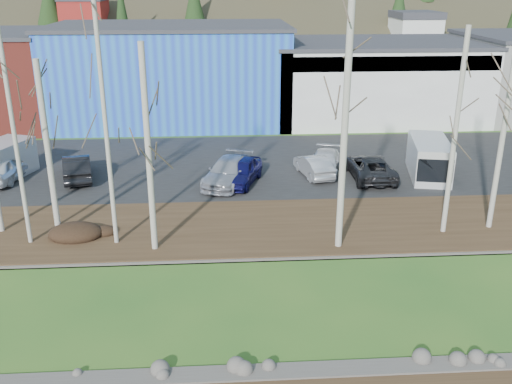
{
  "coord_description": "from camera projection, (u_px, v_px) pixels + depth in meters",
  "views": [
    {
      "loc": [
        -1.92,
        -11.99,
        11.96
      ],
      "look_at": [
        -0.26,
        13.13,
        2.5
      ],
      "focal_mm": 40.0,
      "sensor_mm": 36.0,
      "label": 1
    }
  ],
  "objects": [
    {
      "name": "far_bank",
      "position": [
        259.0,
        227.0,
        29.04
      ],
      "size": [
        80.0,
        7.0,
        0.15
      ],
      "primitive_type": "cube",
      "color": "#382616",
      "rests_on": "ground"
    },
    {
      "name": "car_0",
      "position": [
        5.0,
        168.0,
        35.34
      ],
      "size": [
        2.38,
        4.89,
        1.61
      ],
      "primitive_type": "imported",
      "rotation": [
        0.0,
        0.0,
        3.04
      ],
      "color": "silver",
      "rests_on": "parking_lot"
    },
    {
      "name": "near_bank_rocks",
      "position": [
        284.0,
        373.0,
        18.42
      ],
      "size": [
        80.0,
        0.8,
        0.5
      ],
      "primitive_type": null,
      "color": "#47423D",
      "rests_on": "ground"
    },
    {
      "name": "river",
      "position": [
        273.0,
        305.0,
        22.25
      ],
      "size": [
        80.0,
        8.0,
        0.9
      ],
      "primitive_type": null,
      "color": "#132033",
      "rests_on": "ground"
    },
    {
      "name": "car_6",
      "position": [
        325.0,
        162.0,
        36.82
      ],
      "size": [
        3.11,
        4.99,
        1.35
      ],
      "primitive_type": "imported",
      "rotation": [
        0.0,
        0.0,
        -0.28
      ],
      "color": "silver",
      "rests_on": "parking_lot"
    },
    {
      "name": "car_3",
      "position": [
        241.0,
        171.0,
        34.78
      ],
      "size": [
        3.24,
        4.9,
        1.55
      ],
      "primitive_type": "imported",
      "rotation": [
        0.0,
        0.0,
        -0.34
      ],
      "color": "#10104F",
      "rests_on": "parking_lot"
    },
    {
      "name": "birch_7",
      "position": [
        506.0,
        117.0,
        26.92
      ],
      "size": [
        0.26,
        0.26,
        11.34
      ],
      "color": "beige",
      "rests_on": "far_bank"
    },
    {
      "name": "birch_1",
      "position": [
        15.0,
        139.0,
        25.45
      ],
      "size": [
        0.2,
        0.2,
        10.14
      ],
      "color": "beige",
      "rests_on": "far_bank"
    },
    {
      "name": "birch_2",
      "position": [
        48.0,
        151.0,
        26.56
      ],
      "size": [
        0.28,
        0.28,
        8.5
      ],
      "color": "beige",
      "rests_on": "far_bank"
    },
    {
      "name": "birch_5",
      "position": [
        345.0,
        126.0,
        24.84
      ],
      "size": [
        0.31,
        0.31,
        11.53
      ],
      "color": "beige",
      "rests_on": "far_bank"
    },
    {
      "name": "car_5",
      "position": [
        370.0,
        167.0,
        35.69
      ],
      "size": [
        2.51,
        5.34,
        1.48
      ],
      "primitive_type": "imported",
      "rotation": [
        0.0,
        0.0,
        3.13
      ],
      "color": "#29292C",
      "rests_on": "parking_lot"
    },
    {
      "name": "building_blue",
      "position": [
        172.0,
        73.0,
        50.12
      ],
      "size": [
        20.4,
        12.24,
        8.3
      ],
      "color": "blue",
      "rests_on": "ground"
    },
    {
      "name": "parking_lot",
      "position": [
        248.0,
        164.0,
        38.85
      ],
      "size": [
        80.0,
        14.0,
        0.14
      ],
      "primitive_type": "cube",
      "color": "black",
      "rests_on": "ground"
    },
    {
      "name": "far_bank_rocks",
      "position": [
        264.0,
        257.0,
        26.08
      ],
      "size": [
        80.0,
        0.8,
        0.46
      ],
      "primitive_type": null,
      "color": "#47423D",
      "rests_on": "ground"
    },
    {
      "name": "dirt_mound",
      "position": [
        75.0,
        232.0,
        27.67
      ],
      "size": [
        2.62,
        1.85,
        0.51
      ],
      "primitive_type": "ellipsoid",
      "color": "black",
      "rests_on": "far_bank"
    },
    {
      "name": "birch_3",
      "position": [
        106.0,
        128.0,
        25.24
      ],
      "size": [
        0.2,
        0.2,
        11.22
      ],
      "color": "beige",
      "rests_on": "far_bank"
    },
    {
      "name": "car_4",
      "position": [
        314.0,
        166.0,
        36.16
      ],
      "size": [
        2.22,
        4.25,
        1.33
      ],
      "primitive_type": "imported",
      "rotation": [
        0.0,
        0.0,
        3.35
      ],
      "color": "#B4B4B6",
      "rests_on": "parking_lot"
    },
    {
      "name": "birch_4",
      "position": [
        148.0,
        151.0,
        24.96
      ],
      "size": [
        0.28,
        0.28,
        9.4
      ],
      "color": "beige",
      "rests_on": "far_bank"
    },
    {
      "name": "car_1",
      "position": [
        77.0,
        167.0,
        35.56
      ],
      "size": [
        2.68,
        4.92,
        1.54
      ],
      "primitive_type": "imported",
      "rotation": [
        0.0,
        0.0,
        3.38
      ],
      "color": "black",
      "rests_on": "parking_lot"
    },
    {
      "name": "car_2",
      "position": [
        228.0,
        172.0,
        34.78
      ],
      "size": [
        3.76,
        5.65,
        1.52
      ],
      "primitive_type": "imported",
      "rotation": [
        0.0,
        0.0,
        -0.34
      ],
      "color": "#A4A4AC",
      "rests_on": "parking_lot"
    },
    {
      "name": "van_white",
      "position": [
        429.0,
        159.0,
        35.86
      ],
      "size": [
        3.22,
        5.59,
        2.3
      ],
      "rotation": [
        0.0,
        0.0,
        -0.21
      ],
      "color": "silver",
      "rests_on": "parking_lot"
    },
    {
      "name": "building_white",
      "position": [
        372.0,
        79.0,
        51.48
      ],
      "size": [
        18.36,
        12.24,
        6.8
      ],
      "color": "#BCBBB7",
      "rests_on": "ground"
    },
    {
      "name": "birch_6",
      "position": [
        455.0,
        135.0,
        26.66
      ],
      "size": [
        0.24,
        0.24,
        9.9
      ],
      "color": "beige",
      "rests_on": "far_bank"
    }
  ]
}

